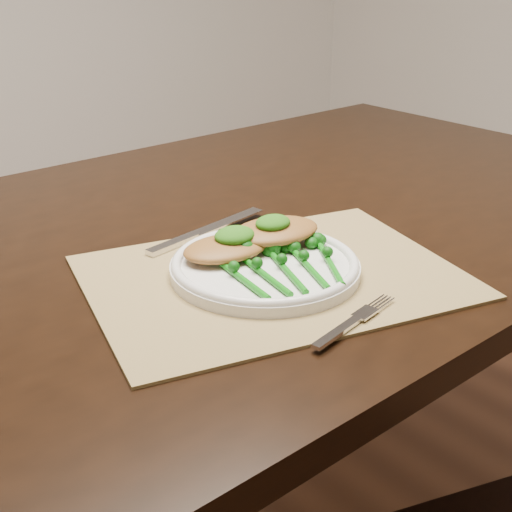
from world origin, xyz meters
TOP-DOWN VIEW (x-y plane):
  - dining_table at (-0.12, 0.09)m, footprint 1.62×0.94m
  - placemat at (-0.20, -0.10)m, footprint 0.53×0.44m
  - dinner_plate at (-0.20, -0.09)m, footprint 0.24×0.24m
  - knife at (-0.20, 0.07)m, footprint 0.22×0.06m
  - fork at (-0.20, -0.25)m, footprint 0.15×0.04m
  - chicken_fillet_left at (-0.23, -0.04)m, footprint 0.12×0.09m
  - chicken_fillet_right at (-0.15, -0.05)m, footprint 0.14×0.10m
  - pesto_dollop_left at (-0.22, -0.04)m, footprint 0.06×0.05m
  - pesto_dollop_right at (-0.16, -0.05)m, footprint 0.05×0.04m
  - broccolini_bundle at (-0.20, -0.13)m, footprint 0.18×0.19m

SIDE VIEW (x-z plane):
  - dining_table at x=-0.12m, z-range 0.00..0.75m
  - placemat at x=-0.20m, z-range 0.75..0.75m
  - fork at x=-0.20m, z-range 0.76..0.76m
  - knife at x=-0.20m, z-range 0.76..0.76m
  - dinner_plate at x=-0.20m, z-range 0.75..0.78m
  - broccolini_bundle at x=-0.20m, z-range 0.75..0.79m
  - chicken_fillet_left at x=-0.23m, z-range 0.77..0.79m
  - chicken_fillet_right at x=-0.15m, z-range 0.77..0.80m
  - pesto_dollop_left at x=-0.22m, z-range 0.78..0.80m
  - pesto_dollop_right at x=-0.16m, z-range 0.79..0.81m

